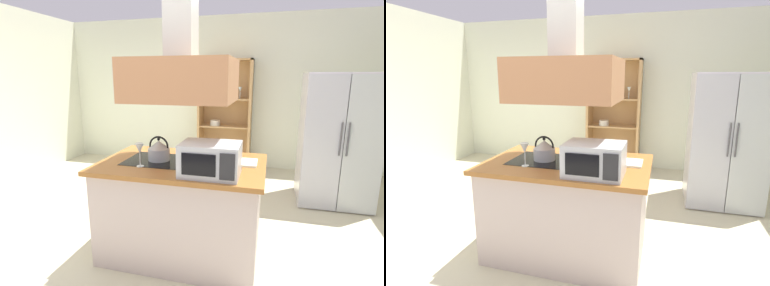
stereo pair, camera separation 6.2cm
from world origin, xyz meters
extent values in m
plane|color=beige|center=(0.00, 0.00, 0.00)|extent=(7.80, 7.80, 0.00)
cube|color=silver|center=(0.00, 3.00, 1.35)|extent=(6.00, 0.12, 2.70)
cube|color=#BCAAA3|center=(0.20, -0.02, 0.43)|extent=(1.41, 0.90, 0.86)
cube|color=#995E29|center=(0.20, -0.02, 0.88)|extent=(1.49, 0.98, 0.04)
cube|color=black|center=(-0.02, -0.02, 0.90)|extent=(0.60, 0.48, 0.00)
cube|color=#BB7D51|center=(0.20, -0.02, 1.63)|extent=(0.90, 0.70, 0.36)
cube|color=beige|center=(0.20, -0.02, 2.25)|extent=(0.24, 0.24, 0.89)
cube|color=#BFB9C0|center=(1.81, 1.64, 0.85)|extent=(0.90, 0.72, 1.71)
cube|color=#B4B7C1|center=(1.58, 1.27, 0.85)|extent=(0.44, 0.03, 1.67)
cube|color=#B7BEC1|center=(2.03, 1.27, 0.85)|extent=(0.44, 0.03, 1.67)
cylinder|color=#4C4C51|center=(1.77, 1.24, 0.94)|extent=(0.02, 0.02, 0.40)
cylinder|color=#4C4C51|center=(1.85, 1.24, 0.94)|extent=(0.02, 0.02, 0.40)
cube|color=tan|center=(-0.28, 2.74, 0.97)|extent=(0.04, 0.40, 1.95)
cube|color=tan|center=(0.61, 2.74, 0.97)|extent=(0.04, 0.40, 1.95)
cube|color=tan|center=(0.16, 2.74, 1.93)|extent=(0.93, 0.40, 0.03)
cube|color=tan|center=(0.16, 2.74, 0.04)|extent=(0.93, 0.40, 0.08)
cube|color=tan|center=(0.16, 2.93, 0.97)|extent=(0.93, 0.02, 1.95)
cube|color=tan|center=(0.16, 2.74, 0.78)|extent=(0.85, 0.36, 0.02)
cube|color=tan|center=(0.16, 2.74, 1.27)|extent=(0.85, 0.36, 0.02)
cylinder|color=beige|center=(0.00, 2.69, 0.82)|extent=(0.18, 0.18, 0.05)
cylinder|color=beige|center=(0.00, 2.69, 0.86)|extent=(0.17, 0.17, 0.05)
cylinder|color=silver|center=(0.28, 2.70, 1.34)|extent=(0.01, 0.01, 0.12)
cone|color=silver|center=(0.28, 2.70, 1.44)|extent=(0.07, 0.07, 0.08)
cylinder|color=silver|center=(0.42, 2.70, 1.34)|extent=(0.01, 0.01, 0.12)
cone|color=silver|center=(0.42, 2.70, 1.44)|extent=(0.07, 0.07, 0.08)
cylinder|color=#B6BEC7|center=(-0.02, -0.02, 0.96)|extent=(0.20, 0.20, 0.11)
cone|color=#B7BEBE|center=(-0.02, -0.02, 1.05)|extent=(0.19, 0.19, 0.07)
sphere|color=black|center=(-0.02, -0.02, 1.10)|extent=(0.03, 0.03, 0.03)
torus|color=black|center=(-0.02, -0.02, 1.03)|extent=(0.19, 0.02, 0.19)
cube|color=white|center=(0.69, 0.09, 0.91)|extent=(0.34, 0.24, 0.02)
cube|color=#B7BABF|center=(0.52, -0.30, 1.03)|extent=(0.46, 0.34, 0.26)
cube|color=black|center=(0.46, -0.47, 1.03)|extent=(0.26, 0.01, 0.17)
cube|color=#262628|center=(0.67, -0.47, 1.03)|extent=(0.11, 0.01, 0.20)
cylinder|color=silver|center=(-0.11, -0.24, 0.90)|extent=(0.06, 0.06, 0.01)
cylinder|color=silver|center=(-0.11, -0.24, 0.96)|extent=(0.01, 0.01, 0.11)
cone|color=silver|center=(-0.11, -0.24, 1.06)|extent=(0.08, 0.08, 0.09)
camera|label=1|loc=(0.95, -2.47, 1.67)|focal=27.49mm
camera|label=2|loc=(1.01, -2.45, 1.67)|focal=27.49mm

